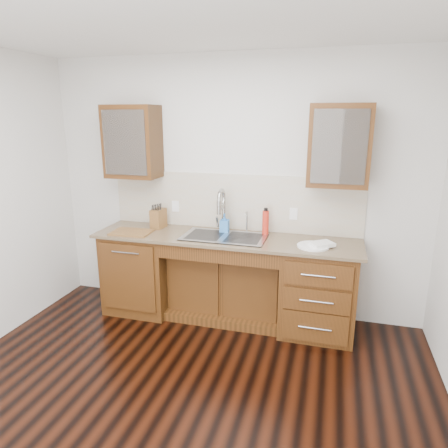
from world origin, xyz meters
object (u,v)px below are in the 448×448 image
(water_bottle, at_px, (266,223))
(cutting_board, at_px, (132,232))
(knife_block, at_px, (158,218))
(plate, at_px, (313,246))
(soap_bottle, at_px, (224,223))

(water_bottle, relative_size, cutting_board, 0.62)
(water_bottle, relative_size, knife_block, 1.22)
(water_bottle, height_order, plate, water_bottle)
(knife_block, bearing_deg, soap_bottle, 6.43)
(knife_block, height_order, cutting_board, knife_block)
(knife_block, xyz_separation_m, cutting_board, (-0.19, -0.27, -0.09))
(knife_block, bearing_deg, water_bottle, 7.68)
(plate, xyz_separation_m, knife_block, (-1.66, 0.22, 0.10))
(plate, relative_size, knife_block, 1.43)
(soap_bottle, height_order, knife_block, knife_block)
(soap_bottle, bearing_deg, water_bottle, 1.65)
(water_bottle, distance_m, knife_block, 1.17)
(water_bottle, xyz_separation_m, cutting_board, (-1.35, -0.32, -0.12))
(plate, distance_m, knife_block, 1.68)
(soap_bottle, distance_m, water_bottle, 0.43)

